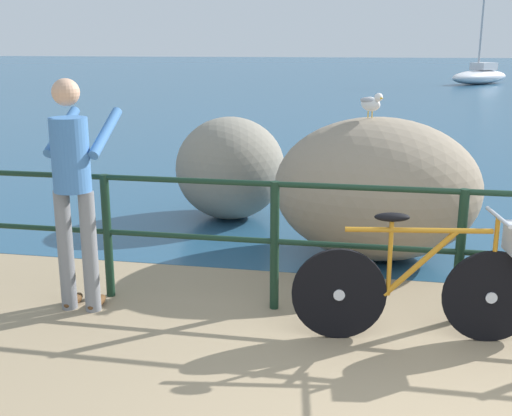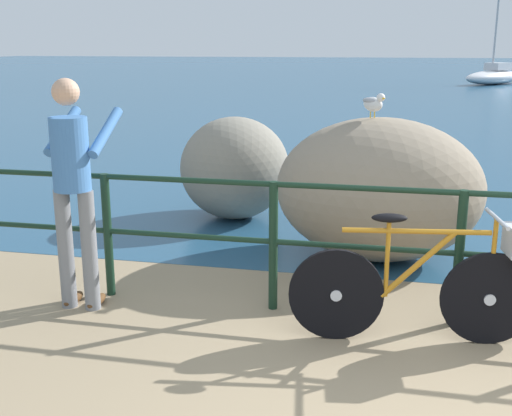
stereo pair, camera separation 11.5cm
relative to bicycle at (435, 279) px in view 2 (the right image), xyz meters
name	(u,v)px [view 2 (the right image)]	position (x,y,z in m)	size (l,w,h in m)	color
ground_plane	(408,105)	(0.18, 18.34, -0.51)	(120.00, 120.00, 0.10)	#937F60
sea_surface	(402,71)	(0.18, 46.14, -0.46)	(120.00, 90.00, 0.01)	navy
promenade_railing	(460,242)	(0.18, 0.33, 0.17)	(8.27, 0.07, 1.02)	black
bicycle	(435,279)	(0.00, 0.00, 0.00)	(1.69, 0.48, 0.92)	black
person_at_railing	(74,184)	(-2.67, 0.05, 0.53)	(0.44, 0.64, 1.78)	slate
breakwater_boulder_main	(379,189)	(-0.43, 1.76, 0.21)	(1.95, 1.59, 1.36)	gray
breakwater_boulder_left	(235,168)	(-2.13, 2.88, 0.13)	(1.28, 1.31, 1.20)	gray
seagull	(373,103)	(-0.52, 1.69, 1.03)	(0.25, 0.31, 0.23)	gold
sailboat	(494,76)	(4.56, 29.96, -0.04)	(3.82, 4.21, 4.90)	white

